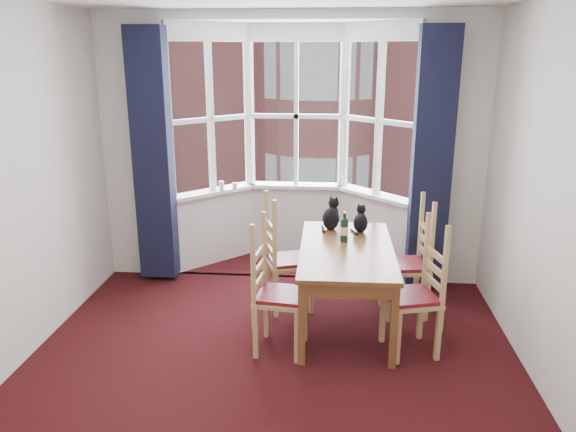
# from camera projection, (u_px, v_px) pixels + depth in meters

# --- Properties ---
(floor) EXTENTS (4.50, 4.50, 0.00)m
(floor) POSITION_uv_depth(u_px,v_px,m) (266.00, 394.00, 4.10)
(floor) COLOR black
(floor) RESTS_ON ground
(wall_back_pier_left) EXTENTS (0.70, 0.12, 2.80)m
(wall_back_pier_left) POSITION_uv_depth(u_px,v_px,m) (137.00, 149.00, 5.98)
(wall_back_pier_left) COLOR silver
(wall_back_pier_left) RESTS_ON floor
(wall_back_pier_right) EXTENTS (0.70, 0.12, 2.80)m
(wall_back_pier_right) POSITION_uv_depth(u_px,v_px,m) (452.00, 153.00, 5.71)
(wall_back_pier_right) COLOR silver
(wall_back_pier_right) RESTS_ON floor
(bay_window) EXTENTS (2.76, 0.94, 2.80)m
(bay_window) POSITION_uv_depth(u_px,v_px,m) (295.00, 143.00, 6.33)
(bay_window) COLOR white
(bay_window) RESTS_ON floor
(curtain_left) EXTENTS (0.38, 0.22, 2.60)m
(curtain_left) POSITION_uv_depth(u_px,v_px,m) (153.00, 157.00, 5.81)
(curtain_left) COLOR black
(curtain_left) RESTS_ON floor
(curtain_right) EXTENTS (0.38, 0.22, 2.60)m
(curtain_right) POSITION_uv_depth(u_px,v_px,m) (432.00, 161.00, 5.57)
(curtain_right) COLOR black
(curtain_right) RESTS_ON floor
(dining_table) EXTENTS (0.83, 1.53, 0.74)m
(dining_table) POSITION_uv_depth(u_px,v_px,m) (346.00, 256.00, 4.97)
(dining_table) COLOR brown
(dining_table) RESTS_ON floor
(chair_left_near) EXTENTS (0.45, 0.46, 0.92)m
(chair_left_near) POSITION_uv_depth(u_px,v_px,m) (270.00, 296.00, 4.60)
(chair_left_near) COLOR tan
(chair_left_near) RESTS_ON floor
(chair_left_far) EXTENTS (0.51, 0.53, 0.92)m
(chair_left_far) POSITION_uv_depth(u_px,v_px,m) (280.00, 263.00, 5.33)
(chair_left_far) COLOR tan
(chair_left_far) RESTS_ON floor
(chair_right_near) EXTENTS (0.49, 0.51, 0.92)m
(chair_right_near) POSITION_uv_depth(u_px,v_px,m) (422.00, 298.00, 4.58)
(chair_right_near) COLOR tan
(chair_right_near) RESTS_ON floor
(chair_right_far) EXTENTS (0.45, 0.47, 0.92)m
(chair_right_far) POSITION_uv_depth(u_px,v_px,m) (415.00, 266.00, 5.24)
(chair_right_far) COLOR tan
(chair_right_far) RESTS_ON floor
(cat_left) EXTENTS (0.22, 0.27, 0.32)m
(cat_left) POSITION_uv_depth(u_px,v_px,m) (331.00, 217.00, 5.44)
(cat_left) COLOR black
(cat_left) RESTS_ON dining_table
(cat_right) EXTENTS (0.15, 0.21, 0.27)m
(cat_right) POSITION_uv_depth(u_px,v_px,m) (361.00, 221.00, 5.36)
(cat_right) COLOR black
(cat_right) RESTS_ON dining_table
(wine_bottle) EXTENTS (0.07, 0.07, 0.28)m
(wine_bottle) POSITION_uv_depth(u_px,v_px,m) (344.00, 229.00, 5.07)
(wine_bottle) COLOR black
(wine_bottle) RESTS_ON dining_table
(candle_tall) EXTENTS (0.06, 0.06, 0.11)m
(candle_tall) POSITION_uv_depth(u_px,v_px,m) (221.00, 186.00, 6.39)
(candle_tall) COLOR white
(candle_tall) RESTS_ON bay_window
(candle_short) EXTENTS (0.06, 0.06, 0.09)m
(candle_short) POSITION_uv_depth(u_px,v_px,m) (235.00, 186.00, 6.41)
(candle_short) COLOR white
(candle_short) RESTS_ON bay_window
(street) EXTENTS (80.00, 80.00, 0.00)m
(street) POSITION_uv_depth(u_px,v_px,m) (328.00, 184.00, 36.61)
(street) COLOR #333335
(street) RESTS_ON ground
(tenement_building) EXTENTS (18.40, 7.80, 15.20)m
(tenement_building) POSITION_uv_depth(u_px,v_px,m) (322.00, 77.00, 17.02)
(tenement_building) COLOR #A65856
(tenement_building) RESTS_ON street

